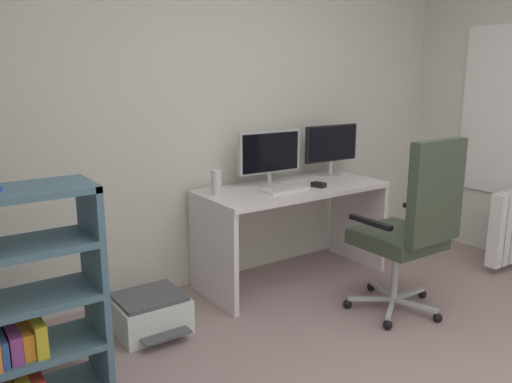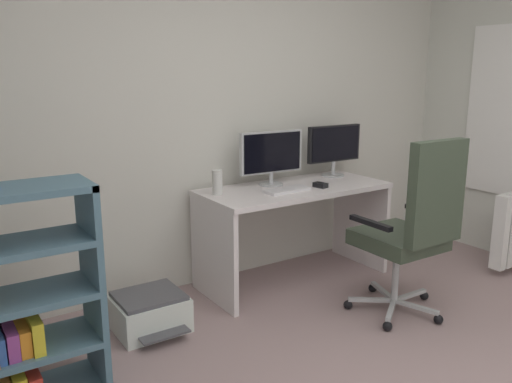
{
  "view_description": "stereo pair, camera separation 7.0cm",
  "coord_description": "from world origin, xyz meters",
  "px_view_note": "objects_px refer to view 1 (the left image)",
  "views": [
    {
      "loc": [
        -1.87,
        -1.05,
        1.55
      ],
      "look_at": [
        -0.06,
        1.55,
        0.81
      ],
      "focal_mm": 36.61,
      "sensor_mm": 36.0,
      "label": 1
    },
    {
      "loc": [
        -1.81,
        -1.09,
        1.55
      ],
      "look_at": [
        -0.06,
        1.55,
        0.81
      ],
      "focal_mm": 36.61,
      "sensor_mm": 36.0,
      "label": 2
    }
  ],
  "objects_px": {
    "desktop_speaker": "(216,183)",
    "monitor_main": "(270,154)",
    "computer_mouse": "(319,185)",
    "office_chair": "(412,224)",
    "desk": "(292,212)",
    "keyboard": "(286,190)",
    "bookshelf": "(7,315)",
    "monitor_secondary": "(331,146)",
    "printer": "(150,313)"
  },
  "relations": [
    {
      "from": "monitor_secondary",
      "to": "computer_mouse",
      "type": "bearing_deg",
      "value": -143.59
    },
    {
      "from": "office_chair",
      "to": "bookshelf",
      "type": "xyz_separation_m",
      "value": [
        -2.27,
        0.41,
        -0.14
      ]
    },
    {
      "from": "printer",
      "to": "monitor_main",
      "type": "bearing_deg",
      "value": 14.17
    },
    {
      "from": "printer",
      "to": "computer_mouse",
      "type": "bearing_deg",
      "value": 0.57
    },
    {
      "from": "computer_mouse",
      "to": "printer",
      "type": "distance_m",
      "value": 1.48
    },
    {
      "from": "monitor_secondary",
      "to": "desktop_speaker",
      "type": "xyz_separation_m",
      "value": [
        -1.09,
        -0.05,
        -0.16
      ]
    },
    {
      "from": "monitor_main",
      "to": "printer",
      "type": "relative_size",
      "value": 1.13
    },
    {
      "from": "bookshelf",
      "to": "desk",
      "type": "bearing_deg",
      "value": 13.57
    },
    {
      "from": "printer",
      "to": "bookshelf",
      "type": "bearing_deg",
      "value": -157.03
    },
    {
      "from": "keyboard",
      "to": "bookshelf",
      "type": "xyz_separation_m",
      "value": [
        -1.89,
        -0.39,
        -0.25
      ]
    },
    {
      "from": "desktop_speaker",
      "to": "monitor_main",
      "type": "bearing_deg",
      "value": 5.64
    },
    {
      "from": "desktop_speaker",
      "to": "office_chair",
      "type": "xyz_separation_m",
      "value": [
        0.83,
        -0.99,
        -0.19
      ]
    },
    {
      "from": "keyboard",
      "to": "printer",
      "type": "distance_m",
      "value": 1.24
    },
    {
      "from": "keyboard",
      "to": "office_chair",
      "type": "bearing_deg",
      "value": -68.25
    },
    {
      "from": "computer_mouse",
      "to": "office_chair",
      "type": "height_order",
      "value": "office_chair"
    },
    {
      "from": "desk",
      "to": "keyboard",
      "type": "bearing_deg",
      "value": -144.74
    },
    {
      "from": "monitor_main",
      "to": "desktop_speaker",
      "type": "height_order",
      "value": "monitor_main"
    },
    {
      "from": "desktop_speaker",
      "to": "office_chair",
      "type": "distance_m",
      "value": 1.3
    },
    {
      "from": "desk",
      "to": "printer",
      "type": "relative_size",
      "value": 3.07
    },
    {
      "from": "desk",
      "to": "desktop_speaker",
      "type": "height_order",
      "value": "desktop_speaker"
    },
    {
      "from": "desk",
      "to": "monitor_secondary",
      "type": "height_order",
      "value": "monitor_secondary"
    },
    {
      "from": "desk",
      "to": "monitor_main",
      "type": "distance_m",
      "value": 0.46
    },
    {
      "from": "monitor_secondary",
      "to": "desktop_speaker",
      "type": "distance_m",
      "value": 1.1
    },
    {
      "from": "office_chair",
      "to": "computer_mouse",
      "type": "bearing_deg",
      "value": 97.0
    },
    {
      "from": "computer_mouse",
      "to": "desktop_speaker",
      "type": "relative_size",
      "value": 0.59
    },
    {
      "from": "monitor_main",
      "to": "keyboard",
      "type": "relative_size",
      "value": 1.51
    },
    {
      "from": "monitor_main",
      "to": "office_chair",
      "type": "bearing_deg",
      "value": -71.55
    },
    {
      "from": "monitor_main",
      "to": "bookshelf",
      "type": "bearing_deg",
      "value": -161.94
    },
    {
      "from": "monitor_main",
      "to": "monitor_secondary",
      "type": "relative_size",
      "value": 1.03
    },
    {
      "from": "keyboard",
      "to": "desk",
      "type": "bearing_deg",
      "value": 32.12
    },
    {
      "from": "desk",
      "to": "keyboard",
      "type": "xyz_separation_m",
      "value": [
        -0.14,
        -0.1,
        0.2
      ]
    },
    {
      "from": "computer_mouse",
      "to": "office_chair",
      "type": "relative_size",
      "value": 0.09
    },
    {
      "from": "bookshelf",
      "to": "monitor_secondary",
      "type": "bearing_deg",
      "value": 13.91
    },
    {
      "from": "desk",
      "to": "keyboard",
      "type": "relative_size",
      "value": 4.12
    },
    {
      "from": "computer_mouse",
      "to": "office_chair",
      "type": "bearing_deg",
      "value": -93.72
    },
    {
      "from": "keyboard",
      "to": "monitor_main",
      "type": "bearing_deg",
      "value": 80.36
    },
    {
      "from": "keyboard",
      "to": "bookshelf",
      "type": "bearing_deg",
      "value": -171.42
    },
    {
      "from": "computer_mouse",
      "to": "printer",
      "type": "relative_size",
      "value": 0.22
    },
    {
      "from": "monitor_secondary",
      "to": "bookshelf",
      "type": "height_order",
      "value": "monitor_secondary"
    },
    {
      "from": "desktop_speaker",
      "to": "computer_mouse",
      "type": "bearing_deg",
      "value": -16.4
    },
    {
      "from": "bookshelf",
      "to": "keyboard",
      "type": "bearing_deg",
      "value": 11.72
    },
    {
      "from": "office_chair",
      "to": "printer",
      "type": "bearing_deg",
      "value": 152.24
    },
    {
      "from": "monitor_secondary",
      "to": "printer",
      "type": "bearing_deg",
      "value": -170.77
    },
    {
      "from": "bookshelf",
      "to": "printer",
      "type": "distance_m",
      "value": 0.97
    },
    {
      "from": "keyboard",
      "to": "desktop_speaker",
      "type": "distance_m",
      "value": 0.5
    },
    {
      "from": "monitor_main",
      "to": "keyboard",
      "type": "height_order",
      "value": "monitor_main"
    },
    {
      "from": "computer_mouse",
      "to": "bookshelf",
      "type": "distance_m",
      "value": 2.22
    },
    {
      "from": "desk",
      "to": "bookshelf",
      "type": "height_order",
      "value": "bookshelf"
    },
    {
      "from": "desk",
      "to": "printer",
      "type": "bearing_deg",
      "value": -173.35
    },
    {
      "from": "desktop_speaker",
      "to": "keyboard",
      "type": "bearing_deg",
      "value": -22.21
    }
  ]
}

